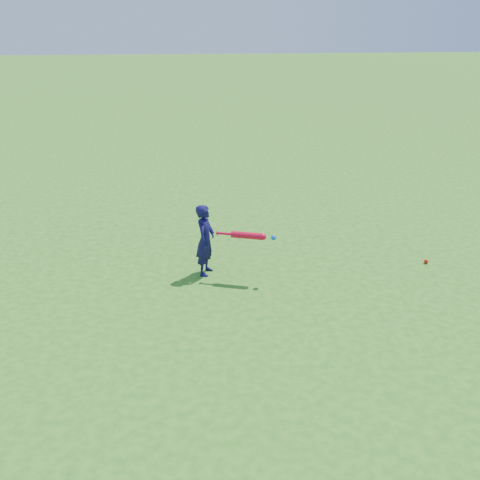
% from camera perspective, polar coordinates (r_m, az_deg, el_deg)
% --- Properties ---
extents(ground, '(80.00, 80.00, 0.00)m').
position_cam_1_polar(ground, '(7.49, -1.62, -4.57)').
color(ground, '#2D711A').
rests_on(ground, ground).
extents(child, '(0.36, 0.44, 1.04)m').
position_cam_1_polar(child, '(7.54, -3.72, -0.00)').
color(child, '#120E42').
rests_on(child, ground).
extents(ground_ball_red, '(0.06, 0.06, 0.06)m').
position_cam_1_polar(ground_ball_red, '(8.49, 19.24, -2.17)').
color(ground_ball_red, red).
rests_on(ground_ball_red, ground).
extents(bat_swing, '(0.81, 0.30, 0.09)m').
position_cam_1_polar(bat_swing, '(7.30, 1.05, 0.46)').
color(bat_swing, red).
rests_on(bat_swing, ground).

